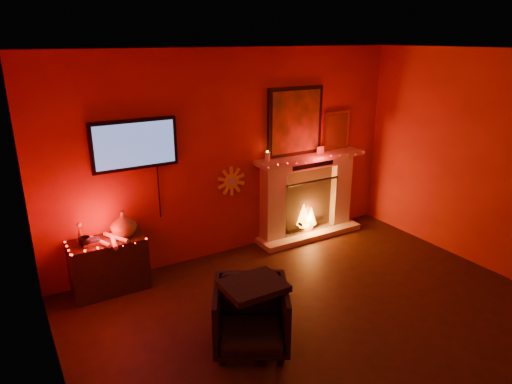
# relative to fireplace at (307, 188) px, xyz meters

# --- Properties ---
(room) EXTENTS (5.00, 5.00, 5.00)m
(room) POSITION_rel_fireplace_xyz_m (-1.14, -2.39, 0.63)
(room) COLOR black
(room) RESTS_ON ground
(floor) EXTENTS (5.00, 5.00, 0.00)m
(floor) POSITION_rel_fireplace_xyz_m (-1.14, -2.39, -0.72)
(floor) COLOR black
(floor) RESTS_ON ground
(fireplace) EXTENTS (1.72, 0.40, 2.18)m
(fireplace) POSITION_rel_fireplace_xyz_m (0.00, 0.00, 0.00)
(fireplace) COLOR beige
(fireplace) RESTS_ON floor
(tv) EXTENTS (1.00, 0.07, 1.24)m
(tv) POSITION_rel_fireplace_xyz_m (-2.44, 0.06, 0.92)
(tv) COLOR black
(tv) RESTS_ON room
(sunburst_clock) EXTENTS (0.40, 0.03, 0.40)m
(sunburst_clock) POSITION_rel_fireplace_xyz_m (-1.19, 0.09, 0.28)
(sunburst_clock) COLOR yellow
(sunburst_clock) RESTS_ON room
(console_table) EXTENTS (0.84, 0.54, 0.94)m
(console_table) POSITION_rel_fireplace_xyz_m (-2.90, -0.13, -0.35)
(console_table) COLOR black
(console_table) RESTS_ON floor
(armchair) EXTENTS (0.94, 0.95, 0.65)m
(armchair) POSITION_rel_fireplace_xyz_m (-2.01, -1.84, -0.40)
(armchair) COLOR black
(armchair) RESTS_ON floor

